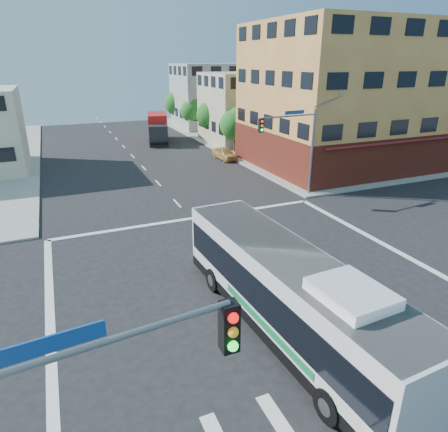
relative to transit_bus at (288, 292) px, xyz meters
name	(u,v)px	position (x,y,z in m)	size (l,w,h in m)	color
ground	(251,282)	(0.49, 4.11, -1.92)	(120.00, 120.00, 0.00)	black
sidewalk_ne	(350,131)	(35.49, 39.11, -1.85)	(50.00, 50.00, 0.15)	#99968E
corner_building_ne	(345,108)	(20.48, 22.59, 3.97)	(18.10, 15.44, 14.00)	gold
building_east_near	(251,108)	(17.47, 38.09, 2.59)	(12.06, 10.06, 9.00)	#BFB192
building_east_far	(213,96)	(17.47, 52.09, 3.09)	(12.06, 10.06, 10.00)	#A6A6A1
signal_mast_ne	(296,137)	(9.57, 14.73, 3.06)	(7.91, 1.13, 8.07)	slate
street_tree_a	(236,123)	(12.39, 32.04, 1.67)	(3.60, 3.60, 5.53)	#352413
street_tree_b	(211,114)	(12.39, 40.04, 1.83)	(3.80, 3.80, 5.79)	#352413
street_tree_c	(192,109)	(12.39, 48.04, 1.54)	(3.40, 3.40, 5.29)	#352413
street_tree_d	(177,102)	(12.39, 56.04, 1.96)	(4.00, 4.00, 6.03)	#352413
transit_bus	(288,292)	(0.00, 0.00, 0.00)	(3.57, 13.40, 3.93)	black
box_truck	(158,129)	(5.49, 42.44, -0.12)	(4.19, 8.57, 3.71)	#222326
parked_car	(225,153)	(9.81, 29.34, -1.24)	(1.61, 3.99, 1.36)	#C59246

